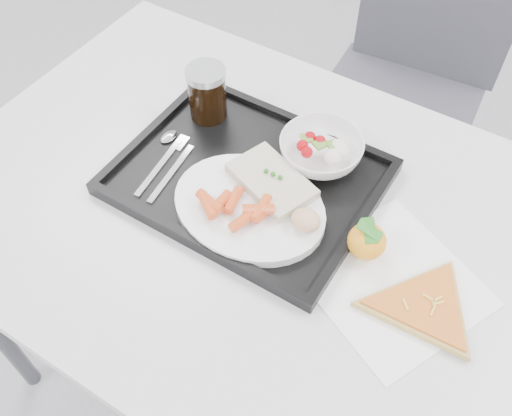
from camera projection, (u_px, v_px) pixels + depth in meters
table at (267, 235)px, 1.04m from camera, size 1.20×0.80×0.75m
chair at (412, 69)px, 1.57m from camera, size 0.45×0.45×0.93m
tray at (248, 178)px, 1.03m from camera, size 0.45×0.35×0.03m
dinner_plate at (249, 207)px, 0.97m from camera, size 0.27×0.27×0.02m
fish_fillet at (271, 181)px, 0.98m from camera, size 0.17×0.14×0.03m
bread_roll at (306, 220)px, 0.92m from camera, size 0.06×0.05×0.03m
salad_bowl at (321, 150)px, 1.03m from camera, size 0.15×0.15×0.05m
cola_glass at (207, 92)px, 1.08m from camera, size 0.08×0.08×0.11m
cutlery at (168, 156)px, 1.05m from camera, size 0.09×0.17×0.01m
napkin at (391, 283)px, 0.90m from camera, size 0.33×0.32×0.00m
tangerine at (367, 241)px, 0.91m from camera, size 0.08×0.08×0.07m
pizza_slice at (424, 307)px, 0.87m from camera, size 0.30×0.30×0.02m
carrot_pile at (237, 207)px, 0.94m from camera, size 0.13×0.10×0.03m
salad_contents at (327, 149)px, 1.02m from camera, size 0.10×0.07×0.03m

